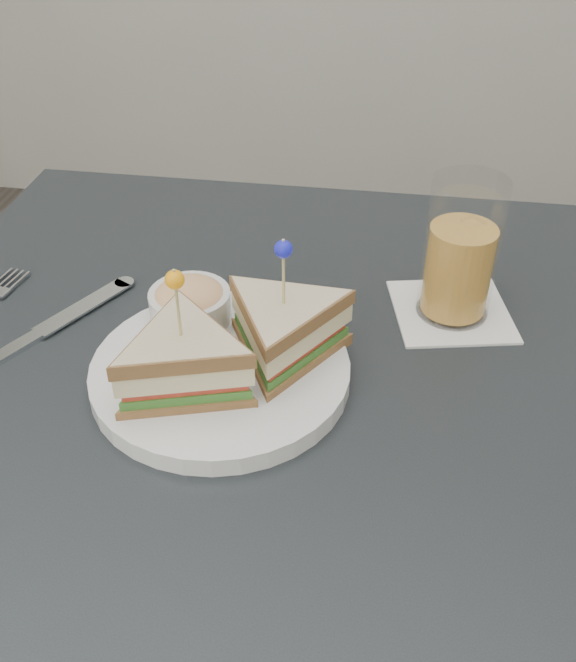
{
  "coord_description": "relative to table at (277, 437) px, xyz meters",
  "views": [
    {
      "loc": [
        0.09,
        -0.51,
        1.2
      ],
      "look_at": [
        0.01,
        0.01,
        0.8
      ],
      "focal_mm": 40.0,
      "sensor_mm": 36.0,
      "label": 1
    }
  ],
  "objects": [
    {
      "name": "table",
      "position": [
        0.0,
        0.0,
        0.0
      ],
      "size": [
        0.8,
        0.8,
        0.75
      ],
      "color": "black",
      "rests_on": "ground"
    },
    {
      "name": "cutlery_knife",
      "position": [
        -0.24,
        0.04,
        0.08
      ],
      "size": [
        0.12,
        0.2,
        0.01
      ],
      "rotation": [
        0.0,
        0.0,
        -0.5
      ],
      "color": "silver",
      "rests_on": "table"
    },
    {
      "name": "drink_set",
      "position": [
        0.16,
        0.13,
        0.14
      ],
      "size": [
        0.14,
        0.14,
        0.15
      ],
      "rotation": [
        0.0,
        0.0,
        0.21
      ],
      "color": "white",
      "rests_on": "table"
    },
    {
      "name": "plate_meal",
      "position": [
        -0.04,
        -0.01,
        0.11
      ],
      "size": [
        0.29,
        0.29,
        0.14
      ],
      "rotation": [
        0.0,
        0.0,
        -0.23
      ],
      "color": "silver",
      "rests_on": "table"
    }
  ]
}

